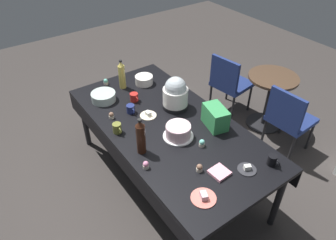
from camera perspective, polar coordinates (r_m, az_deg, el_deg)
ground at (r=3.47m, az=0.00°, el=-10.50°), size 9.00×9.00×0.00m
potluck_table at (r=2.99m, az=0.00°, el=-1.69°), size 2.20×1.10×0.75m
frosted_layer_cake at (r=2.78m, az=1.88°, el=-2.10°), size 0.28×0.28×0.13m
slow_cooker at (r=3.09m, az=1.36°, el=4.79°), size 0.26×0.26×0.34m
glass_salad_bowl at (r=3.33m, az=-11.68°, el=4.19°), size 0.25×0.25×0.09m
ceramic_snack_bowl at (r=3.55m, az=-4.39°, el=7.31°), size 0.20×0.20×0.09m
dessert_plate_charcoal at (r=2.59m, az=14.21°, el=-8.62°), size 0.15×0.15×0.05m
dessert_plate_cream at (r=3.06m, az=-3.63°, el=0.95°), size 0.16×0.16×0.05m
dessert_plate_coral at (r=2.34m, az=6.50°, el=-13.81°), size 0.19×0.19×0.05m
cupcake_rose at (r=2.52m, az=-4.06°, el=-8.19°), size 0.05×0.05×0.07m
cupcake_mint at (r=2.72m, az=6.20°, el=-4.22°), size 0.05×0.05×0.07m
cupcake_lemon at (r=3.06m, az=-10.28°, el=0.82°), size 0.05×0.05×0.07m
cupcake_vanilla at (r=2.51m, az=5.75°, el=-8.69°), size 0.05×0.05×0.07m
cupcake_berry at (r=3.12m, az=7.50°, el=1.94°), size 0.05×0.05×0.07m
cupcake_cocoa at (r=3.60m, az=-11.27°, el=6.85°), size 0.05×0.05×0.07m
soda_bottle_ginger_ale at (r=3.45m, az=-8.41°, el=8.11°), size 0.07×0.07×0.33m
soda_bottle_cola at (r=2.58m, az=-4.98°, el=-3.09°), size 0.08×0.08×0.34m
coffee_mug_red at (r=3.27m, az=-6.18°, el=4.14°), size 0.12×0.09×0.09m
coffee_mug_olive at (r=2.87m, az=-9.24°, el=-1.49°), size 0.12×0.08×0.09m
coffee_mug_black at (r=2.67m, az=18.50°, el=-6.97°), size 0.12×0.07×0.09m
coffee_mug_navy at (r=3.10m, az=-6.81°, el=2.02°), size 0.12×0.08×0.08m
soda_carton at (r=2.91m, az=8.63°, el=0.55°), size 0.29×0.22×0.20m
paper_napkin_stack at (r=2.52m, az=9.35°, el=-9.41°), size 0.15×0.15×0.02m
maroon_chair_left at (r=4.19m, az=11.07°, el=6.93°), size 0.50×0.50×0.85m
maroon_chair_right at (r=3.72m, az=21.16°, el=0.52°), size 0.47×0.47×0.85m
round_cafe_table at (r=4.08m, az=18.12°, el=4.86°), size 0.60×0.60×0.72m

